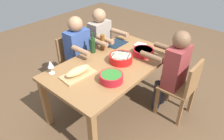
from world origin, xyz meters
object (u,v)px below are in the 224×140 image
(chair_near_right, at_px, (183,87))
(diner_far_right, at_px, (102,41))
(serving_bowl_fruit, at_px, (143,51))
(cutting_board, at_px, (78,75))
(chair_far_center, at_px, (73,60))
(napkin_stack, at_px, (140,45))
(beer_bottle, at_px, (103,42))
(diner_near_right, at_px, (173,68))
(bread_loaf, at_px, (78,71))
(wine_glass, at_px, (50,65))
(serving_bowl_greens, at_px, (111,77))
(diner_far_center, at_px, (80,51))
(chair_far_right, at_px, (94,49))
(wine_bottle, at_px, (93,45))
(serving_bowl_pasta, at_px, (121,58))
(dining_table, at_px, (112,68))

(chair_near_right, bearing_deg, diner_far_right, 90.00)
(diner_far_right, bearing_deg, chair_near_right, -90.00)
(serving_bowl_fruit, height_order, cutting_board, serving_bowl_fruit)
(chair_far_center, distance_m, cutting_board, 0.88)
(napkin_stack, bearing_deg, beer_bottle, 141.11)
(diner_near_right, distance_m, cutting_board, 1.19)
(bread_loaf, distance_m, wine_glass, 0.33)
(cutting_board, bearing_deg, serving_bowl_greens, -65.16)
(diner_far_center, height_order, beer_bottle, diner_far_center)
(diner_near_right, height_order, chair_far_right, diner_near_right)
(wine_bottle, bearing_deg, chair_far_center, 95.95)
(serving_bowl_fruit, height_order, beer_bottle, beer_bottle)
(chair_far_center, distance_m, bread_loaf, 0.90)
(wine_bottle, bearing_deg, chair_far_right, 44.46)
(diner_far_center, xyz_separation_m, wine_bottle, (0.04, -0.23, 0.15))
(cutting_board, height_order, bread_loaf, bread_loaf)
(bread_loaf, distance_m, wine_bottle, 0.59)
(wine_glass, bearing_deg, serving_bowl_pasta, -31.50)
(wine_glass, bearing_deg, wine_bottle, 0.37)
(chair_near_right, distance_m, serving_bowl_fruit, 0.69)
(beer_bottle, bearing_deg, chair_near_right, -76.93)
(dining_table, relative_size, napkin_stack, 12.08)
(serving_bowl_pasta, height_order, wine_bottle, wine_bottle)
(serving_bowl_greens, height_order, wine_glass, wine_glass)
(diner_far_center, height_order, diner_far_right, same)
(dining_table, bearing_deg, napkin_stack, -0.37)
(chair_far_right, distance_m, serving_bowl_pasta, 1.00)
(serving_bowl_pasta, height_order, cutting_board, serving_bowl_pasta)
(diner_far_right, relative_size, serving_bowl_pasta, 4.03)
(beer_bottle, bearing_deg, diner_far_right, 45.39)
(chair_near_right, relative_size, serving_bowl_pasta, 2.86)
(dining_table, distance_m, serving_bowl_greens, 0.42)
(diner_far_center, height_order, bread_loaf, diner_far_center)
(chair_far_center, distance_m, beer_bottle, 0.62)
(chair_near_right, relative_size, cutting_board, 2.12)
(diner_near_right, relative_size, chair_far_right, 1.41)
(chair_far_center, bearing_deg, napkin_stack, -51.76)
(diner_far_right, bearing_deg, beer_bottle, -134.61)
(serving_bowl_greens, bearing_deg, beer_bottle, 49.85)
(chair_far_center, distance_m, diner_near_right, 1.51)
(diner_near_right, height_order, bread_loaf, diner_near_right)
(serving_bowl_pasta, height_order, wine_glass, wine_glass)
(diner_far_center, relative_size, napkin_stack, 8.57)
(diner_far_right, height_order, serving_bowl_greens, diner_far_right)
(diner_far_center, height_order, serving_bowl_pasta, diner_far_center)
(serving_bowl_greens, height_order, napkin_stack, serving_bowl_greens)
(beer_bottle, bearing_deg, diner_far_center, 126.40)
(bread_loaf, bearing_deg, diner_far_right, 28.59)
(diner_near_right, xyz_separation_m, chair_far_right, (0.00, 1.42, -0.21))
(chair_far_right, bearing_deg, diner_far_center, -158.46)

